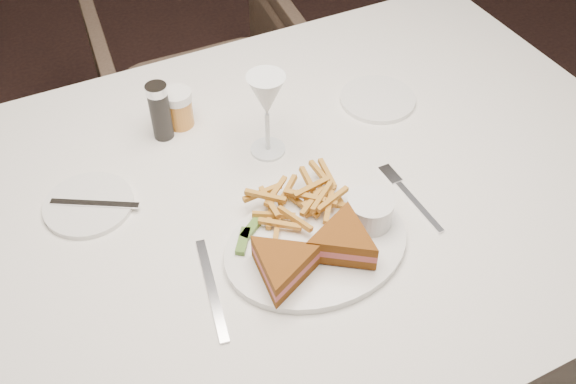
# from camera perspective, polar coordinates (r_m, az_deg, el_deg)

# --- Properties ---
(ground) EXTENTS (5.00, 5.00, 0.00)m
(ground) POSITION_cam_1_polar(r_m,az_deg,el_deg) (1.94, 7.21, -10.02)
(ground) COLOR black
(ground) RESTS_ON ground
(table) EXTENTS (1.58, 1.13, 0.75)m
(table) POSITION_cam_1_polar(r_m,az_deg,el_deg) (1.47, -0.71, -10.28)
(table) COLOR white
(table) RESTS_ON ground
(chair_far) EXTENTS (0.63, 0.59, 0.65)m
(chair_far) POSITION_cam_1_polar(r_m,az_deg,el_deg) (2.18, -7.77, 9.77)
(chair_far) COLOR #4A392D
(chair_far) RESTS_ON ground
(table_setting) EXTENTS (0.78, 0.57, 0.18)m
(table_setting) POSITION_cam_1_polar(r_m,az_deg,el_deg) (1.12, 0.13, -0.39)
(table_setting) COLOR white
(table_setting) RESTS_ON table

